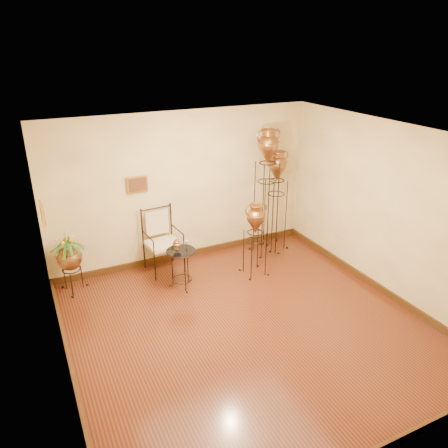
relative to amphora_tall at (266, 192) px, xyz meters
name	(u,v)px	position (x,y,z in m)	size (l,w,h in m)	color
ground	(247,326)	(-1.48, -2.01, -1.26)	(5.00, 5.00, 0.00)	#562A14
room_shell	(249,218)	(-1.48, -2.00, 0.48)	(5.02, 5.02, 2.81)	#F1E99B
amphora_tall	(266,192)	(0.00, 0.00, 0.00)	(0.63, 0.63, 2.46)	black
amphora_mid	(276,200)	(0.30, 0.12, -0.24)	(0.49, 0.49, 2.01)	black
amphora_short	(255,239)	(-0.60, -0.67, -0.58)	(0.42, 0.42, 1.36)	black
planter_urn	(69,256)	(-3.63, 0.14, -0.61)	(0.80, 0.80, 1.17)	black
armchair	(163,242)	(-2.02, 0.14, -0.68)	(0.69, 0.65, 1.16)	black
side_table	(182,268)	(-1.94, -0.54, -0.89)	(0.56, 0.56, 0.88)	black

